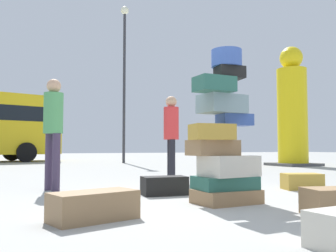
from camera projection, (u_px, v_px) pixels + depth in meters
ground_plane at (206, 203)px, 4.35m from camera, size 80.00×80.00×0.00m
suitcase_tower at (223, 142)px, 4.41m from camera, size 0.90×0.65×1.86m
suitcase_black_foreground_far at (164, 186)px, 5.11m from camera, size 0.64×0.39×0.26m
suitcase_brown_white_trunk at (94, 206)px, 3.32m from camera, size 0.85×0.59×0.27m
suitcase_brown_right_side at (332, 202)px, 3.58m from camera, size 0.57×0.47×0.27m
suitcase_tan_behind_tower at (302, 181)px, 5.78m from camera, size 0.67×0.52×0.25m
person_bearded_onlooker at (53, 123)px, 5.67m from camera, size 0.30×0.32×1.74m
person_tourist_with_camera at (171, 130)px, 7.19m from camera, size 0.30×0.33×1.69m
yellow_dummy_statue at (292, 112)px, 13.48m from camera, size 1.51×1.51×4.44m
lamp_post at (124, 62)px, 16.01m from camera, size 0.36×0.36×6.94m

